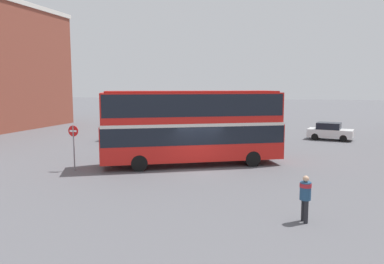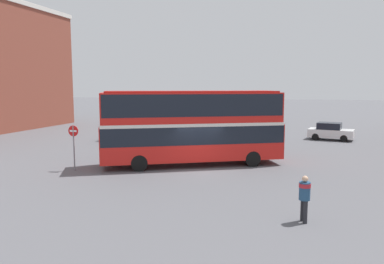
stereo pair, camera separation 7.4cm
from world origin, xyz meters
The scene contains 7 objects.
ground_plane centered at (0.00, 0.00, 0.00)m, with size 240.00×240.00×0.00m, color #5B5B60.
double_decker_bus centered at (-0.84, 1.35, 2.65)m, with size 11.15×7.29×4.63m.
pedestrian_foreground centered at (5.76, -7.14, 1.06)m, with size 0.54×0.54×1.73m.
parked_car_kerb_near centered at (8.45, 15.31, 0.79)m, with size 4.20×2.63×1.58m.
parked_car_kerb_far centered at (-9.54, 9.84, 0.78)m, with size 4.11×2.07×1.53m.
parked_car_side_street centered at (-2.36, 14.56, 0.76)m, with size 4.57×2.00×1.49m.
no_entry_sign centered at (-7.10, -1.95, 1.78)m, with size 0.64×0.08×2.65m.
Camera 2 is at (5.36, -20.89, 4.94)m, focal length 35.00 mm.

